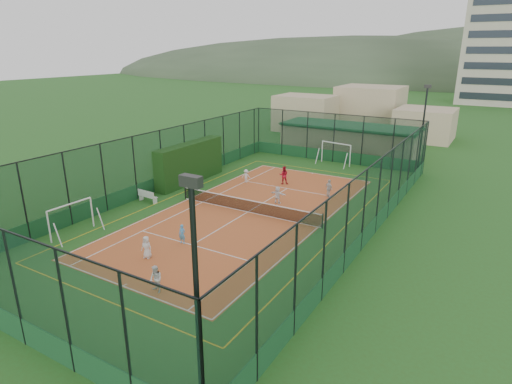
{
  "coord_description": "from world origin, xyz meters",
  "views": [
    {
      "loc": [
        15.26,
        -24.63,
        11.27
      ],
      "look_at": [
        -0.0,
        1.18,
        1.2
      ],
      "focal_mm": 30.0,
      "sensor_mm": 36.0,
      "label": 1
    }
  ],
  "objects_px": {
    "child_far_right": "(329,188)",
    "futsal_goal_near": "(72,219)",
    "floodlight_ne": "(422,131)",
    "child_far_left": "(246,176)",
    "white_bench": "(148,196)",
    "apartment_tower": "(507,29)",
    "child_near_left": "(147,247)",
    "child_near_right": "(156,279)",
    "floodlight_se": "(198,316)",
    "coach": "(284,175)",
    "clubhouse": "(349,139)",
    "child_near_mid": "(182,234)",
    "child_far_back": "(278,195)",
    "futsal_goal_far": "(336,154)"
  },
  "relations": [
    {
      "from": "child_near_left",
      "to": "child_near_mid",
      "type": "height_order",
      "value": "child_near_left"
    },
    {
      "from": "child_near_left",
      "to": "child_near_mid",
      "type": "xyz_separation_m",
      "value": [
        0.49,
        2.5,
        -0.05
      ]
    },
    {
      "from": "child_near_right",
      "to": "coach",
      "type": "relative_size",
      "value": 0.87
    },
    {
      "from": "futsal_goal_far",
      "to": "child_far_left",
      "type": "relative_size",
      "value": 2.87
    },
    {
      "from": "apartment_tower",
      "to": "white_bench",
      "type": "relative_size",
      "value": 17.06
    },
    {
      "from": "child_near_right",
      "to": "child_far_back",
      "type": "height_order",
      "value": "child_near_right"
    },
    {
      "from": "child_near_left",
      "to": "child_far_left",
      "type": "xyz_separation_m",
      "value": [
        -2.78,
        15.11,
        -0.07
      ]
    },
    {
      "from": "floodlight_ne",
      "to": "white_bench",
      "type": "distance_m",
      "value": 25.1
    },
    {
      "from": "floodlight_se",
      "to": "floodlight_ne",
      "type": "xyz_separation_m",
      "value": [
        0.0,
        33.2,
        0.0
      ]
    },
    {
      "from": "apartment_tower",
      "to": "child_near_right",
      "type": "bearing_deg",
      "value": -96.22
    },
    {
      "from": "child_near_left",
      "to": "child_far_left",
      "type": "distance_m",
      "value": 15.37
    },
    {
      "from": "child_near_left",
      "to": "clubhouse",
      "type": "bearing_deg",
      "value": 77.08
    },
    {
      "from": "child_far_left",
      "to": "child_far_right",
      "type": "distance_m",
      "value": 7.76
    },
    {
      "from": "apartment_tower",
      "to": "child_near_mid",
      "type": "height_order",
      "value": "apartment_tower"
    },
    {
      "from": "floodlight_ne",
      "to": "child_far_left",
      "type": "bearing_deg",
      "value": -140.1
    },
    {
      "from": "white_bench",
      "to": "futsal_goal_near",
      "type": "distance_m",
      "value": 6.97
    },
    {
      "from": "clubhouse",
      "to": "apartment_tower",
      "type": "bearing_deg",
      "value": 78.69
    },
    {
      "from": "child_near_right",
      "to": "child_near_mid",
      "type": "bearing_deg",
      "value": 132.24
    },
    {
      "from": "futsal_goal_far",
      "to": "child_far_back",
      "type": "bearing_deg",
      "value": -78.03
    },
    {
      "from": "child_near_right",
      "to": "clubhouse",
      "type": "bearing_deg",
      "value": 108.55
    },
    {
      "from": "clubhouse",
      "to": "white_bench",
      "type": "bearing_deg",
      "value": -107.97
    },
    {
      "from": "white_bench",
      "to": "coach",
      "type": "distance_m",
      "value": 11.74
    },
    {
      "from": "child_near_right",
      "to": "futsal_goal_near",
      "type": "bearing_deg",
      "value": -178.99
    },
    {
      "from": "floodlight_se",
      "to": "coach",
      "type": "bearing_deg",
      "value": 111.53
    },
    {
      "from": "child_near_mid",
      "to": "floodlight_se",
      "type": "bearing_deg",
      "value": -56.0
    },
    {
      "from": "apartment_tower",
      "to": "white_bench",
      "type": "bearing_deg",
      "value": -103.26
    },
    {
      "from": "apartment_tower",
      "to": "child_near_mid",
      "type": "bearing_deg",
      "value": -98.15
    },
    {
      "from": "child_near_mid",
      "to": "child_near_right",
      "type": "height_order",
      "value": "child_near_right"
    },
    {
      "from": "white_bench",
      "to": "child_far_left",
      "type": "xyz_separation_m",
      "value": [
        3.86,
        8.17,
        0.11
      ]
    },
    {
      "from": "child_far_right",
      "to": "futsal_goal_near",
      "type": "bearing_deg",
      "value": 82.84
    },
    {
      "from": "floodlight_se",
      "to": "child_near_right",
      "type": "bearing_deg",
      "value": 142.59
    },
    {
      "from": "futsal_goal_far",
      "to": "child_near_mid",
      "type": "relative_size",
      "value": 2.8
    },
    {
      "from": "child_far_back",
      "to": "apartment_tower",
      "type": "bearing_deg",
      "value": -98.62
    },
    {
      "from": "child_near_right",
      "to": "child_far_right",
      "type": "relative_size",
      "value": 0.97
    },
    {
      "from": "child_far_right",
      "to": "white_bench",
      "type": "bearing_deg",
      "value": 64.92
    },
    {
      "from": "white_bench",
      "to": "child_near_left",
      "type": "distance_m",
      "value": 9.61
    },
    {
      "from": "white_bench",
      "to": "coach",
      "type": "bearing_deg",
      "value": 57.57
    },
    {
      "from": "futsal_goal_far",
      "to": "coach",
      "type": "height_order",
      "value": "futsal_goal_far"
    },
    {
      "from": "floodlight_se",
      "to": "white_bench",
      "type": "height_order",
      "value": "floodlight_se"
    },
    {
      "from": "floodlight_se",
      "to": "child_near_mid",
      "type": "height_order",
      "value": "floodlight_se"
    },
    {
      "from": "floodlight_ne",
      "to": "child_near_right",
      "type": "distance_m",
      "value": 29.02
    },
    {
      "from": "apartment_tower",
      "to": "floodlight_se",
      "type": "bearing_deg",
      "value": -91.97
    },
    {
      "from": "futsal_goal_near",
      "to": "floodlight_se",
      "type": "bearing_deg",
      "value": -112.85
    },
    {
      "from": "clubhouse",
      "to": "child_near_right",
      "type": "bearing_deg",
      "value": -86.89
    },
    {
      "from": "child_near_left",
      "to": "child_near_right",
      "type": "xyz_separation_m",
      "value": [
        2.97,
        -2.42,
        0.04
      ]
    },
    {
      "from": "child_far_left",
      "to": "white_bench",
      "type": "bearing_deg",
      "value": 47.18
    },
    {
      "from": "white_bench",
      "to": "child_near_left",
      "type": "height_order",
      "value": "child_near_left"
    },
    {
      "from": "apartment_tower",
      "to": "futsal_goal_near",
      "type": "distance_m",
      "value": 94.12
    },
    {
      "from": "child_near_left",
      "to": "child_far_back",
      "type": "relative_size",
      "value": 0.98
    },
    {
      "from": "floodlight_ne",
      "to": "coach",
      "type": "distance_m",
      "value": 13.6
    }
  ]
}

